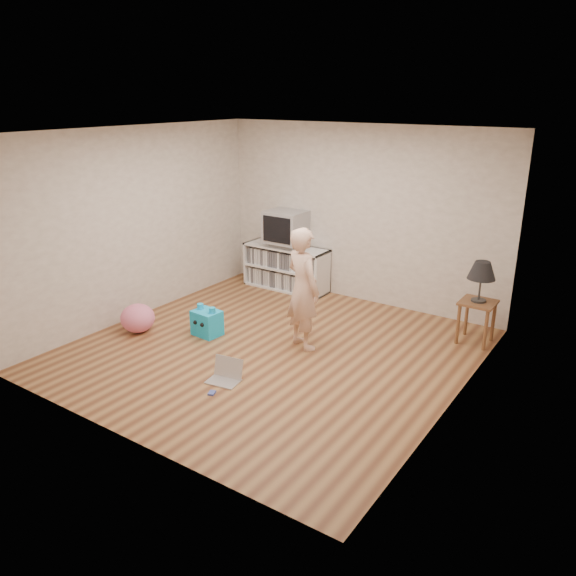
% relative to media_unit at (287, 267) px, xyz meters
% --- Properties ---
extents(ground, '(4.50, 4.50, 0.00)m').
position_rel_media_unit_xyz_m(ground, '(1.15, -2.04, -0.35)').
color(ground, brown).
rests_on(ground, ground).
extents(walls, '(4.52, 4.52, 2.60)m').
position_rel_media_unit_xyz_m(walls, '(1.15, -2.04, 0.95)').
color(walls, '#BBAFA4').
rests_on(walls, ground).
extents(ceiling, '(4.50, 4.50, 0.01)m').
position_rel_media_unit_xyz_m(ceiling, '(1.15, -2.04, 2.25)').
color(ceiling, white).
rests_on(ceiling, walls).
extents(media_unit, '(1.40, 0.45, 0.70)m').
position_rel_media_unit_xyz_m(media_unit, '(0.00, 0.00, 0.00)').
color(media_unit, white).
rests_on(media_unit, ground).
extents(dvd_deck, '(0.45, 0.35, 0.07)m').
position_rel_media_unit_xyz_m(dvd_deck, '(0.00, -0.02, 0.39)').
color(dvd_deck, gray).
rests_on(dvd_deck, media_unit).
extents(crt_tv, '(0.60, 0.53, 0.50)m').
position_rel_media_unit_xyz_m(crt_tv, '(0.00, -0.02, 0.67)').
color(crt_tv, '#97979B').
rests_on(crt_tv, dvd_deck).
extents(side_table, '(0.42, 0.42, 0.55)m').
position_rel_media_unit_xyz_m(side_table, '(3.14, -0.39, 0.07)').
color(side_table, brown).
rests_on(side_table, ground).
extents(table_lamp, '(0.34, 0.34, 0.52)m').
position_rel_media_unit_xyz_m(table_lamp, '(3.14, -0.39, 0.59)').
color(table_lamp, '#333333').
rests_on(table_lamp, side_table).
extents(person, '(0.65, 0.56, 1.52)m').
position_rel_media_unit_xyz_m(person, '(1.40, -1.71, 0.41)').
color(person, beige).
rests_on(person, ground).
extents(laptop, '(0.39, 0.33, 0.24)m').
position_rel_media_unit_xyz_m(laptop, '(1.18, -2.92, -0.28)').
color(laptop, silver).
rests_on(laptop, ground).
extents(playing_cards, '(0.09, 0.11, 0.02)m').
position_rel_media_unit_xyz_m(playing_cards, '(1.25, -3.24, -0.34)').
color(playing_cards, '#4759BE').
rests_on(playing_cards, ground).
extents(plush_blue, '(0.37, 0.33, 0.41)m').
position_rel_media_unit_xyz_m(plush_blue, '(0.18, -2.12, -0.18)').
color(plush_blue, '#10AEF5').
rests_on(plush_blue, ground).
extents(plush_pink, '(0.50, 0.50, 0.38)m').
position_rel_media_unit_xyz_m(plush_pink, '(-0.64, -2.55, -0.16)').
color(plush_pink, pink).
rests_on(plush_pink, ground).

